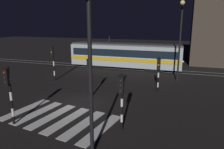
# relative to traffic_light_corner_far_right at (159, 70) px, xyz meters

# --- Properties ---
(ground_plane) EXTENTS (120.00, 120.00, 0.00)m
(ground_plane) POSITION_rel_traffic_light_corner_far_right_xyz_m (-5.27, -4.61, -2.01)
(ground_plane) COLOR black
(rail_near) EXTENTS (80.00, 0.12, 0.03)m
(rail_near) POSITION_rel_traffic_light_corner_far_right_xyz_m (-5.27, 8.10, -2.00)
(rail_near) COLOR #59595E
(rail_near) RESTS_ON ground
(rail_far) EXTENTS (80.00, 0.12, 0.03)m
(rail_far) POSITION_rel_traffic_light_corner_far_right_xyz_m (-5.27, 9.53, -2.00)
(rail_far) COLOR #59595E
(rail_far) RESTS_ON ground
(crosswalk_zebra) EXTENTS (7.46, 5.15, 0.02)m
(crosswalk_zebra) POSITION_rel_traffic_light_corner_far_right_xyz_m (-5.27, -7.28, -2.00)
(crosswalk_zebra) COLOR silver
(crosswalk_zebra) RESTS_ON ground
(traffic_light_corner_far_right) EXTENTS (0.36, 0.42, 3.06)m
(traffic_light_corner_far_right) POSITION_rel_traffic_light_corner_far_right_xyz_m (0.00, 0.00, 0.00)
(traffic_light_corner_far_right) COLOR black
(traffic_light_corner_far_right) RESTS_ON ground
(traffic_light_kerb_mid_left) EXTENTS (0.36, 0.42, 3.55)m
(traffic_light_kerb_mid_left) POSITION_rel_traffic_light_corner_far_right_xyz_m (-7.42, -8.93, 0.33)
(traffic_light_kerb_mid_left) COLOR black
(traffic_light_kerb_mid_left) RESTS_ON ground
(traffic_light_median_centre) EXTENTS (0.36, 0.42, 3.28)m
(traffic_light_median_centre) POSITION_rel_traffic_light_corner_far_right_xyz_m (-4.94, -3.24, 0.15)
(traffic_light_median_centre) COLOR black
(traffic_light_median_centre) RESTS_ON ground
(traffic_light_corner_near_right) EXTENTS (0.36, 0.42, 3.27)m
(traffic_light_corner_near_right) POSITION_rel_traffic_light_corner_far_right_xyz_m (-1.11, -7.54, 0.15)
(traffic_light_corner_near_right) COLOR black
(traffic_light_corner_near_right) RESTS_ON ground
(traffic_light_corner_far_left) EXTENTS (0.36, 0.42, 3.58)m
(traffic_light_corner_far_left) POSITION_rel_traffic_light_corner_far_right_xyz_m (-10.69, 0.50, 0.35)
(traffic_light_corner_far_left) COLOR black
(traffic_light_corner_far_left) RESTS_ON ground
(street_lamp_near_kerb) EXTENTS (0.44, 1.21, 7.55)m
(street_lamp_near_kerb) POSITION_rel_traffic_light_corner_far_right_xyz_m (-1.76, -10.36, 2.74)
(street_lamp_near_kerb) COLOR black
(street_lamp_near_kerb) RESTS_ON ground
(street_lamp_trackside_right) EXTENTS (0.44, 1.21, 7.90)m
(street_lamp_trackside_right) POSITION_rel_traffic_light_corner_far_right_xyz_m (1.47, 4.23, 2.93)
(street_lamp_trackside_right) COLOR black
(street_lamp_trackside_right) RESTS_ON ground
(tram) EXTENTS (14.53, 2.58, 4.15)m
(tram) POSITION_rel_traffic_light_corner_far_right_xyz_m (-5.33, 8.81, -0.27)
(tram) COLOR #B2BCC1
(tram) RESTS_ON ground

